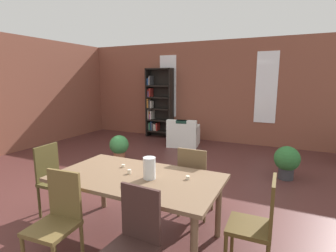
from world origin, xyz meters
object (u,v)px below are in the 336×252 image
at_px(dining_chair_head_right, 258,222).
at_px(dining_chair_far_right, 194,179).
at_px(armchair_white, 183,136).
at_px(dining_chair_near_left, 58,218).
at_px(potted_plant_corner, 287,161).
at_px(dining_chair_near_right, 133,242).
at_px(dining_chair_head_left, 54,177).
at_px(vase_on_table, 149,168).
at_px(potted_plant_window, 119,147).
at_px(dining_table, 137,183).
at_px(bookshelf_tall, 158,104).

height_order(dining_chair_head_right, dining_chair_far_right, same).
bearing_deg(armchair_white, dining_chair_near_left, -81.88).
relative_size(dining_chair_far_right, potted_plant_corner, 1.54).
bearing_deg(dining_chair_near_right, potted_plant_corner, 72.64).
bearing_deg(dining_chair_head_left, dining_chair_far_right, 23.28).
distance_m(vase_on_table, dining_chair_near_left, 1.01).
xyz_separation_m(vase_on_table, potted_plant_window, (-2.05, 2.25, -0.53)).
bearing_deg(potted_plant_corner, dining_chair_head_right, -94.14).
relative_size(dining_chair_near_right, dining_chair_far_right, 1.00).
relative_size(dining_table, vase_on_table, 7.86).
height_order(dining_chair_head_left, dining_chair_near_left, same).
bearing_deg(armchair_white, bookshelf_tall, 148.51).
height_order(dining_table, dining_chair_near_left, dining_chair_near_left).
xyz_separation_m(bookshelf_tall, potted_plant_window, (0.40, -2.64, -0.70)).
bearing_deg(dining_chair_far_right, potted_plant_window, 146.76).
relative_size(dining_table, bookshelf_tall, 0.87).
bearing_deg(dining_chair_head_left, dining_chair_near_right, -23.03).
height_order(dining_chair_head_left, dining_chair_far_right, same).
xyz_separation_m(dining_chair_head_left, bookshelf_tall, (-0.98, 4.90, 0.53)).
bearing_deg(dining_table, dining_chair_head_left, -179.84).
height_order(dining_chair_near_right, dining_chair_far_right, same).
bearing_deg(dining_table, potted_plant_window, 129.95).
height_order(vase_on_table, potted_plant_window, vase_on_table).
distance_m(potted_plant_corner, potted_plant_window, 3.42).
xyz_separation_m(dining_chair_far_right, potted_plant_corner, (1.08, 1.97, -0.16)).
bearing_deg(dining_chair_near_right, armchair_white, 107.52).
distance_m(bookshelf_tall, armchair_white, 1.56).
distance_m(dining_chair_near_right, dining_chair_near_left, 0.85).
bearing_deg(dining_chair_head_right, dining_chair_near_right, -139.95).
bearing_deg(potted_plant_corner, bookshelf_tall, 150.08).
relative_size(vase_on_table, bookshelf_tall, 0.11).
distance_m(vase_on_table, dining_chair_far_right, 0.86).
bearing_deg(dining_table, potted_plant_corner, 60.98).
distance_m(vase_on_table, dining_chair_near_right, 0.86).
distance_m(dining_chair_near_right, bookshelf_tall, 6.28).
distance_m(dining_chair_near_left, potted_plant_corner, 3.96).
bearing_deg(dining_chair_head_left, armchair_white, 87.56).
bearing_deg(dining_table, dining_chair_near_left, -119.94).
relative_size(dining_table, armchair_white, 2.00).
xyz_separation_m(dining_chair_near_right, dining_chair_far_right, (-0.00, 1.48, 0.00)).
height_order(vase_on_table, dining_chair_near_left, vase_on_table).
relative_size(vase_on_table, potted_plant_window, 0.40).
bearing_deg(dining_chair_head_right, dining_chair_far_right, 140.24).
relative_size(dining_chair_head_right, armchair_white, 1.02).
bearing_deg(vase_on_table, potted_plant_corner, 63.69).
relative_size(dining_chair_head_right, dining_chair_far_right, 1.00).
bearing_deg(dining_chair_near_right, potted_plant_window, 127.68).
xyz_separation_m(dining_chair_head_right, armchair_white, (-2.44, 4.18, -0.23)).
relative_size(vase_on_table, dining_chair_far_right, 0.25).
relative_size(dining_chair_head_left, dining_chair_near_right, 1.00).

